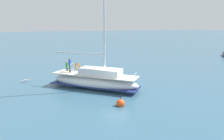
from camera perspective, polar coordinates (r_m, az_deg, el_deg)
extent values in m
plane|color=#38607A|center=(22.40, 0.80, -5.34)|extent=(400.00, 400.00, 0.00)
ellipsoid|color=white|center=(23.08, -4.61, -3.06)|extent=(8.42, 8.55, 1.40)
cube|color=navy|center=(23.16, -4.60, -3.81)|extent=(8.30, 8.43, 0.10)
cube|color=beige|center=(22.90, -4.64, -1.26)|extent=(7.94, 8.08, 0.08)
cube|color=white|center=(22.50, -3.02, -0.45)|extent=(4.22, 4.27, 0.70)
cylinder|color=silver|center=(21.83, -2.01, 14.82)|extent=(0.16, 0.16, 12.54)
cylinder|color=#B7B7BC|center=(23.31, -8.43, 4.28)|extent=(4.10, 4.21, 0.12)
cylinder|color=silver|center=(21.21, 6.06, -0.93)|extent=(0.69, 0.67, 0.06)
torus|color=orange|center=(25.06, -8.85, 0.95)|extent=(0.59, 0.60, 0.70)
cylinder|color=#33333D|center=(24.22, -10.76, 0.35)|extent=(0.20, 0.20, 0.80)
cube|color=#3351AD|center=(24.09, -10.82, 1.93)|extent=(0.37, 0.37, 0.56)
sphere|color=#9E7051|center=(24.03, -10.86, 2.85)|extent=(0.20, 0.20, 0.20)
cylinder|color=#3351AD|center=(24.28, -10.54, 1.90)|extent=(0.09, 0.09, 0.50)
cylinder|color=#3351AD|center=(23.92, -11.10, 1.73)|extent=(0.09, 0.09, 0.50)
cylinder|color=#33333D|center=(25.10, -11.45, 0.19)|extent=(0.20, 0.20, 0.35)
cube|color=#338C4C|center=(25.02, -11.49, 1.21)|extent=(0.37, 0.37, 0.56)
sphere|color=tan|center=(24.95, -11.52, 2.09)|extent=(0.20, 0.20, 0.20)
cylinder|color=#338C4C|center=(25.20, -11.21, 1.19)|extent=(0.09, 0.09, 0.50)
cylinder|color=#338C4C|center=(24.84, -11.76, 1.01)|extent=(0.09, 0.09, 0.50)
torus|color=silver|center=(24.05, -10.30, 0.82)|extent=(0.59, 0.57, 0.76)
ellipsoid|color=#4C4C51|center=(51.88, 26.87, 3.58)|extent=(3.64, 3.29, 0.72)
ellipsoid|color=silver|center=(27.52, -21.38, -2.46)|extent=(0.40, 0.33, 0.16)
sphere|color=silver|center=(27.67, -21.58, -2.33)|extent=(0.11, 0.11, 0.11)
cone|color=gold|center=(27.73, -21.64, -2.33)|extent=(0.08, 0.07, 0.04)
cube|color=#9E9993|center=(27.38, -21.95, -2.53)|extent=(0.41, 0.60, 0.15)
cube|color=#9E9993|center=(27.65, -20.83, -2.31)|extent=(0.41, 0.60, 0.15)
sphere|color=#EA4C19|center=(18.33, 2.20, -8.58)|extent=(0.71, 0.71, 0.71)
cylinder|color=black|center=(18.22, 2.21, -7.70)|extent=(0.04, 0.04, 0.60)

